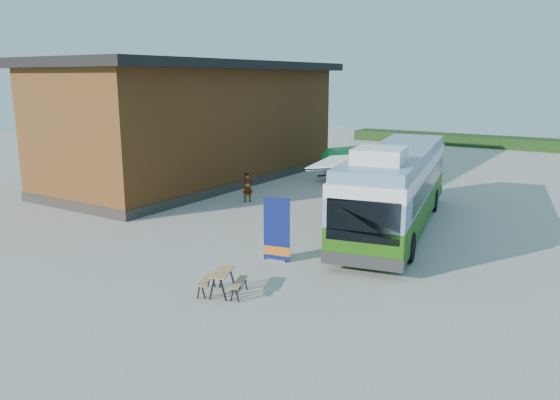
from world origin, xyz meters
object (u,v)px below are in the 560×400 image
Objects in this scene: person_a at (248,188)px; person_b at (341,199)px; bus at (396,185)px; banner at (277,235)px; picnic_table at (222,277)px; slurry_tanker at (356,160)px.

person_a is 0.84× the size of person_b.
bus reaches higher than banner.
bus is at bearing 59.48° from picnic_table.
slurry_tanker is at bearing 111.78° from bus.
slurry_tanker is (1.98, 9.34, 0.48)m from person_a.
bus reaches higher than slurry_tanker.
banner is 9.78m from person_a.
bus is at bearing 95.32° from person_b.
slurry_tanker is at bearing 23.09° from person_a.
banner is at bearing 73.98° from picnic_table.
person_b is (-1.02, 10.24, 0.38)m from picnic_table.
bus is at bearing -59.98° from person_a.
person_a is 9.56m from slurry_tanker.
banner is at bearing -118.49° from bus.
banner is 1.46× the size of picnic_table.
bus is 12.07m from slurry_tanker.
picnic_table is at bearing 15.65° from person_b.
person_b is at bearing 74.89° from picnic_table.
banner reaches higher than person_a.
person_a is at bearing 120.75° from banner.
picnic_table is 10.30m from person_b.
bus is 2.44× the size of slurry_tanker.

